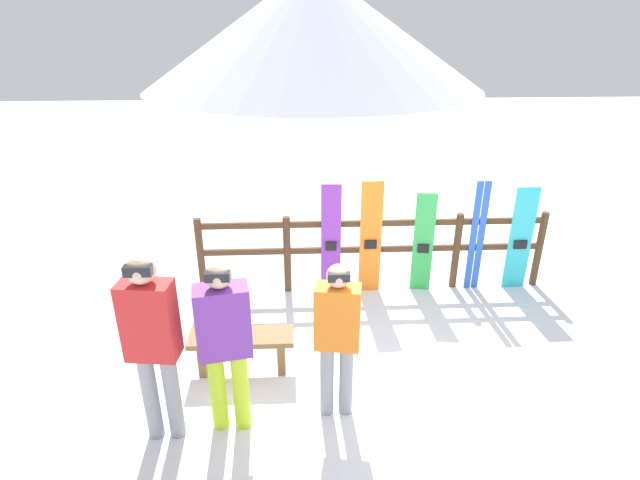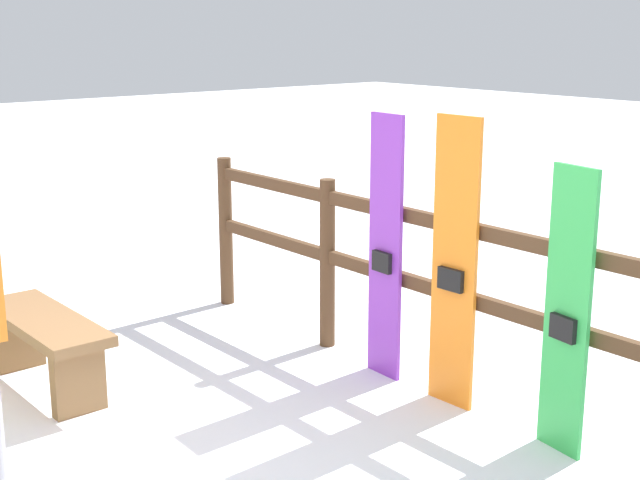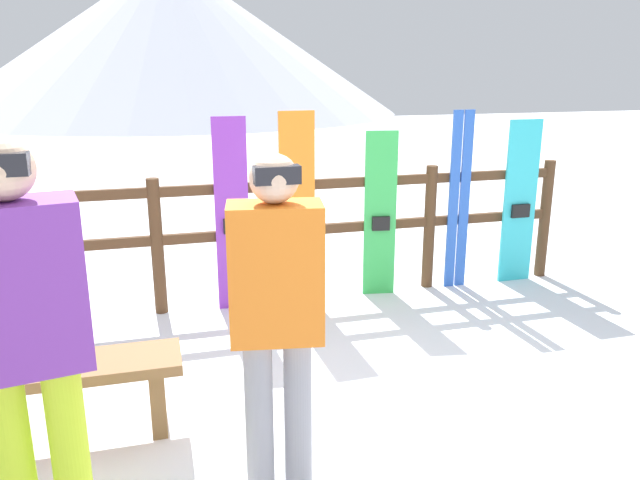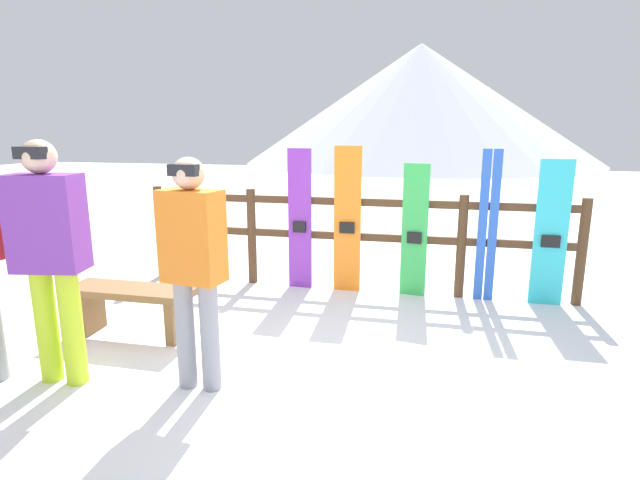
% 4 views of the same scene
% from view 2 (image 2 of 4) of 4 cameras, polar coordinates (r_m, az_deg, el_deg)
% --- Properties ---
extents(fence, '(4.78, 0.10, 1.10)m').
position_cam_2_polar(fence, '(4.87, 9.36, -3.20)').
color(fence, '#4C331E').
rests_on(fence, ground).
extents(bench, '(1.11, 0.36, 0.44)m').
position_cam_2_polar(bench, '(5.32, -17.18, -5.96)').
color(bench, brown).
rests_on(bench, ground).
extents(snowboard_purple, '(0.27, 0.06, 1.56)m').
position_cam_2_polar(snowboard_purple, '(5.18, 4.20, -0.57)').
color(snowboard_purple, purple).
rests_on(snowboard_purple, ground).
extents(snowboard_orange, '(0.30, 0.06, 1.59)m').
position_cam_2_polar(snowboard_orange, '(4.82, 8.59, -1.60)').
color(snowboard_orange, orange).
rests_on(snowboard_orange, ground).
extents(snowboard_green, '(0.27, 0.09, 1.42)m').
position_cam_2_polar(snowboard_green, '(4.42, 15.53, -4.58)').
color(snowboard_green, green).
rests_on(snowboard_green, ground).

